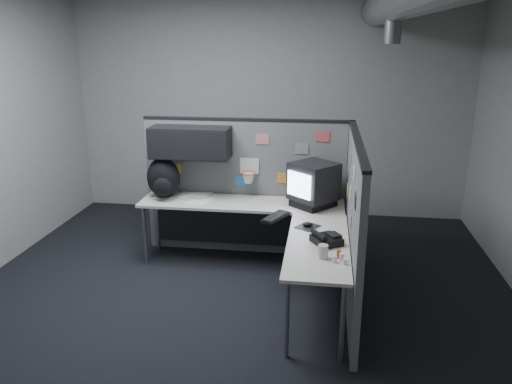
# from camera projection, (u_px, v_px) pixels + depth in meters

# --- Properties ---
(room) EXTENTS (5.62, 5.62, 3.22)m
(room) POSITION_uv_depth(u_px,v_px,m) (298.00, 88.00, 4.21)
(room) COLOR black
(room) RESTS_ON ground
(partition_back) EXTENTS (2.44, 0.42, 1.63)m
(partition_back) POSITION_uv_depth(u_px,v_px,m) (232.00, 173.00, 5.81)
(partition_back) COLOR slate
(partition_back) RESTS_ON ground
(partition_right) EXTENTS (0.07, 2.23, 1.63)m
(partition_right) POSITION_uv_depth(u_px,v_px,m) (353.00, 224.00, 4.72)
(partition_right) COLOR slate
(partition_right) RESTS_ON ground
(desk) EXTENTS (2.31, 2.11, 0.73)m
(desk) POSITION_uv_depth(u_px,v_px,m) (260.00, 221.00, 5.37)
(desk) COLOR beige
(desk) RESTS_ON ground
(monitor) EXTENTS (0.60, 0.60, 0.49)m
(monitor) POSITION_uv_depth(u_px,v_px,m) (313.00, 184.00, 5.43)
(monitor) COLOR black
(monitor) RESTS_ON desk
(keyboard) EXTENTS (0.29, 0.42, 0.04)m
(keyboard) POSITION_uv_depth(u_px,v_px,m) (275.00, 217.00, 5.11)
(keyboard) COLOR black
(keyboard) RESTS_ON desk
(mouse) EXTENTS (0.27, 0.28, 0.05)m
(mouse) POSITION_uv_depth(u_px,v_px,m) (308.00, 225.00, 4.89)
(mouse) COLOR black
(mouse) RESTS_ON desk
(phone) EXTENTS (0.32, 0.32, 0.12)m
(phone) POSITION_uv_depth(u_px,v_px,m) (326.00, 239.00, 4.48)
(phone) COLOR black
(phone) RESTS_ON desk
(bottles) EXTENTS (0.12, 0.16, 0.07)m
(bottles) POSITION_uv_depth(u_px,v_px,m) (340.00, 257.00, 4.14)
(bottles) COLOR silver
(bottles) RESTS_ON desk
(cup) EXTENTS (0.10, 0.10, 0.12)m
(cup) POSITION_uv_depth(u_px,v_px,m) (323.00, 252.00, 4.18)
(cup) COLOR beige
(cup) RESTS_ON desk
(papers) EXTENTS (0.78, 0.58, 0.02)m
(papers) POSITION_uv_depth(u_px,v_px,m) (184.00, 196.00, 5.84)
(papers) COLOR white
(papers) RESTS_ON desk
(backpack) EXTENTS (0.41, 0.38, 0.47)m
(backpack) POSITION_uv_depth(u_px,v_px,m) (163.00, 179.00, 5.71)
(backpack) COLOR black
(backpack) RESTS_ON desk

